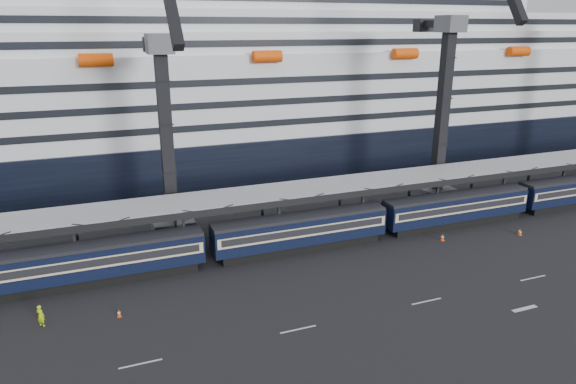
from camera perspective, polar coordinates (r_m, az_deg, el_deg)
name	(u,v)px	position (r m, az deg, el deg)	size (l,w,h in m)	color
ground	(419,277)	(50.79, 14.33, -9.18)	(260.00, 260.00, 0.00)	black
lane_markings	(528,287)	(52.34, 25.11, -9.56)	(111.00, 4.27, 0.02)	beige
train	(329,226)	(55.49, 4.63, -3.79)	(133.05, 3.00, 4.05)	black
canopy	(351,184)	(59.87, 7.07, 0.85)	(130.00, 6.25, 5.53)	gray
cruise_ship	(257,92)	(87.03, -3.48, 11.04)	(214.09, 28.84, 34.00)	black
crane_dark_near	(167,132)	(56.45, -13.35, 6.46)	(4.50, 17.75, 35.08)	#46484D
crane_dark_mid	(445,103)	(69.20, 17.09, 9.39)	(4.50, 18.24, 39.64)	#46484D
worker	(41,316)	(45.98, -25.79, -12.26)	(0.67, 0.44, 1.83)	#C0E90C
traffic_cone_c	(119,313)	(45.24, -18.27, -12.64)	(0.34, 0.34, 0.68)	#FF4E08
traffic_cone_d	(442,237)	(59.62, 16.79, -4.82)	(0.42, 0.42, 0.83)	#FF4E08
traffic_cone_e	(520,231)	(64.59, 24.34, -3.98)	(0.35, 0.35, 0.70)	#FF4E08
traffic_cone_f	(520,232)	(64.22, 24.40, -4.09)	(0.37, 0.37, 0.74)	#FF4E08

